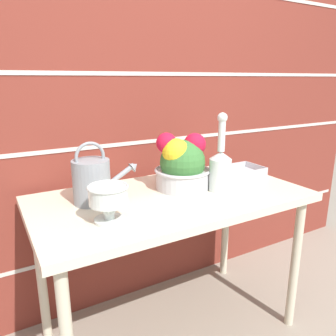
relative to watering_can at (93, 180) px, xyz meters
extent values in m
plane|color=gray|center=(0.34, -0.09, -0.84)|extent=(12.00, 12.00, 0.00)
cube|color=maroon|center=(0.34, 0.33, 0.26)|extent=(3.60, 0.08, 2.20)
cube|color=beige|center=(0.34, 0.29, -0.50)|extent=(3.53, 0.00, 0.02)
cube|color=beige|center=(0.34, 0.29, 0.08)|extent=(3.53, 0.00, 0.02)
cube|color=beige|center=(0.34, 0.29, 0.44)|extent=(3.53, 0.00, 0.02)
cube|color=beige|center=(0.34, -0.09, -0.12)|extent=(1.25, 0.66, 0.04)
cylinder|color=beige|center=(0.90, -0.36, -0.49)|extent=(0.04, 0.04, 0.70)
cylinder|color=beige|center=(-0.23, 0.18, -0.49)|extent=(0.04, 0.04, 0.70)
cylinder|color=beige|center=(0.90, 0.18, -0.49)|extent=(0.04, 0.04, 0.70)
cylinder|color=gray|center=(0.00, 0.00, -0.01)|extent=(0.16, 0.16, 0.19)
cylinder|color=gray|center=(0.13, 0.00, 0.00)|extent=(0.14, 0.02, 0.09)
cone|color=gray|center=(0.19, 0.00, 0.04)|extent=(0.05, 0.05, 0.06)
torus|color=gray|center=(0.00, 0.00, 0.10)|extent=(0.13, 0.01, 0.13)
cylinder|color=silver|center=(-0.01, -0.22, -0.09)|extent=(0.12, 0.12, 0.01)
cylinder|color=silver|center=(-0.01, -0.22, -0.06)|extent=(0.04, 0.04, 0.06)
sphere|color=silver|center=(-0.01, -0.22, -0.06)|extent=(0.05, 0.05, 0.05)
cylinder|color=silver|center=(-0.01, -0.22, 0.00)|extent=(0.14, 0.14, 0.07)
torus|color=silver|center=(-0.01, -0.22, 0.04)|extent=(0.15, 0.15, 0.01)
cylinder|color=#BCBCC1|center=(0.43, -0.03, -0.05)|extent=(0.26, 0.26, 0.09)
torus|color=#BCBCC1|center=(0.43, -0.03, -0.01)|extent=(0.27, 0.27, 0.01)
sphere|color=#387033|center=(0.43, -0.03, 0.03)|extent=(0.22, 0.22, 0.22)
sphere|color=yellow|center=(0.39, -0.04, 0.09)|extent=(0.13, 0.13, 0.13)
sphere|color=red|center=(0.36, 0.00, 0.13)|extent=(0.10, 0.10, 0.10)
sphere|color=red|center=(0.50, -0.03, 0.11)|extent=(0.11, 0.11, 0.11)
cylinder|color=silver|center=(0.57, -0.15, -0.02)|extent=(0.10, 0.10, 0.15)
cone|color=silver|center=(0.57, -0.15, 0.07)|extent=(0.10, 0.10, 0.04)
cylinder|color=silver|center=(0.57, -0.15, 0.16)|extent=(0.03, 0.03, 0.14)
sphere|color=silver|center=(0.57, -0.15, 0.25)|extent=(0.05, 0.05, 0.05)
cube|color=#B7B7BC|center=(0.82, 0.02, -0.10)|extent=(0.28, 0.17, 0.01)
cube|color=#B7B7BC|center=(0.82, -0.07, -0.08)|extent=(0.28, 0.01, 0.04)
cube|color=#B7B7BC|center=(0.82, 0.10, -0.08)|extent=(0.28, 0.01, 0.04)
cube|color=#B7B7BC|center=(0.68, 0.02, -0.08)|extent=(0.01, 0.17, 0.04)
cube|color=#B7B7BC|center=(0.96, 0.02, -0.08)|extent=(0.01, 0.17, 0.04)
camera|label=1|loc=(-0.38, -1.31, 0.42)|focal=35.00mm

